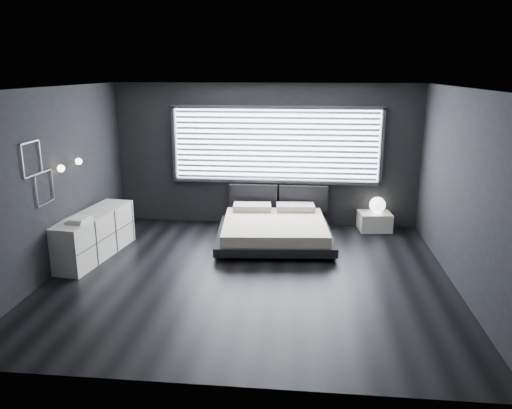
# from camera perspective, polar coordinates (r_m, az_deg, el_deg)

# --- Properties ---
(room) EXTENTS (6.04, 6.00, 2.80)m
(room) POSITION_cam_1_polar(r_m,az_deg,el_deg) (7.24, -0.70, 2.06)
(room) COLOR black
(room) RESTS_ON ground
(window) EXTENTS (4.14, 0.09, 1.52)m
(window) POSITION_cam_1_polar(r_m,az_deg,el_deg) (9.83, 2.29, 6.79)
(window) COLOR white
(window) RESTS_ON ground
(headboard) EXTENTS (1.96, 0.16, 0.52)m
(headboard) POSITION_cam_1_polar(r_m,az_deg,el_deg) (9.98, 2.57, 0.81)
(headboard) COLOR black
(headboard) RESTS_ON ground
(sconce_near) EXTENTS (0.18, 0.11, 0.11)m
(sconce_near) POSITION_cam_1_polar(r_m,az_deg,el_deg) (8.10, -21.42, 3.86)
(sconce_near) COLOR silver
(sconce_near) RESTS_ON ground
(sconce_far) EXTENTS (0.18, 0.11, 0.11)m
(sconce_far) POSITION_cam_1_polar(r_m,az_deg,el_deg) (8.63, -19.63, 4.66)
(sconce_far) COLOR silver
(sconce_far) RESTS_ON ground
(wall_art_upper) EXTENTS (0.01, 0.48, 0.48)m
(wall_art_upper) POSITION_cam_1_polar(r_m,az_deg,el_deg) (7.58, -24.25, 4.78)
(wall_art_upper) COLOR #47474C
(wall_art_upper) RESTS_ON ground
(wall_art_lower) EXTENTS (0.01, 0.48, 0.48)m
(wall_art_lower) POSITION_cam_1_polar(r_m,az_deg,el_deg) (7.88, -23.00, 1.77)
(wall_art_lower) COLOR #47474C
(wall_art_lower) RESTS_ON ground
(bed) EXTENTS (2.20, 2.12, 0.53)m
(bed) POSITION_cam_1_polar(r_m,az_deg,el_deg) (9.06, 2.12, -2.82)
(bed) COLOR black
(bed) RESTS_ON ground
(nightstand) EXTENTS (0.66, 0.57, 0.35)m
(nightstand) POSITION_cam_1_polar(r_m,az_deg,el_deg) (10.02, 13.38, -1.87)
(nightstand) COLOR white
(nightstand) RESTS_ON ground
(orb_lamp) EXTENTS (0.31, 0.31, 0.31)m
(orb_lamp) POSITION_cam_1_polar(r_m,az_deg,el_deg) (9.95, 13.71, -0.04)
(orb_lamp) COLOR white
(orb_lamp) RESTS_ON nightstand
(dresser) EXTENTS (0.76, 1.93, 0.75)m
(dresser) POSITION_cam_1_polar(r_m,az_deg,el_deg) (8.75, -18.01, -3.34)
(dresser) COLOR white
(dresser) RESTS_ON ground
(book_stack) EXTENTS (0.33, 0.40, 0.08)m
(book_stack) POSITION_cam_1_polar(r_m,az_deg,el_deg) (8.21, -19.56, -1.69)
(book_stack) COLOR silver
(book_stack) RESTS_ON dresser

